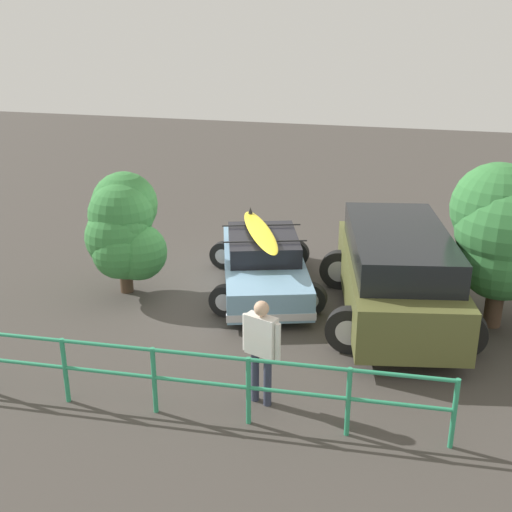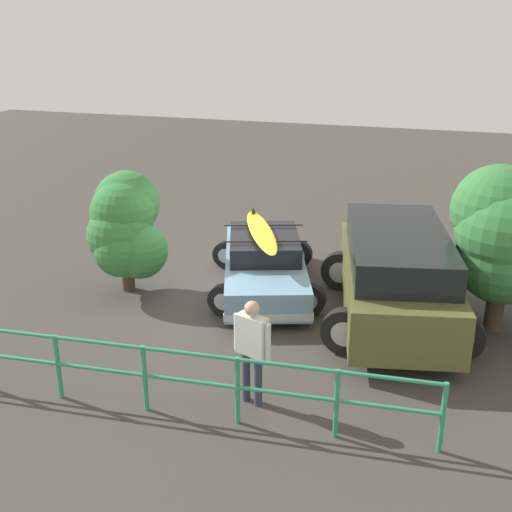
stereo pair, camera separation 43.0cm
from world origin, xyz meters
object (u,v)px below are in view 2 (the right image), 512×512
bush_near_left (126,230)px  sedan_car (264,263)px  person_bystander (252,343)px  suv_car (396,274)px  bush_near_right (507,239)px

bush_near_left → sedan_car: bearing=-159.4°
sedan_car → person_bystander: size_ratio=2.63×
sedan_car → suv_car: (-2.72, 0.70, 0.36)m
bush_near_left → bush_near_right: 7.19m
sedan_car → person_bystander: person_bystander is taller
suv_car → bush_near_left: 5.36m
suv_car → person_bystander: (1.69, 3.43, 0.07)m
suv_car → bush_near_right: 2.01m
bush_near_left → bush_near_right: (-7.17, -0.38, 0.41)m
suv_car → bush_near_right: bearing=-176.7°
person_bystander → bush_near_right: 5.04m
bush_near_right → bush_near_left: bearing=3.1°
sedan_car → bush_near_left: 2.89m
suv_car → bush_near_right: bush_near_right is taller
sedan_car → person_bystander: bearing=104.1°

